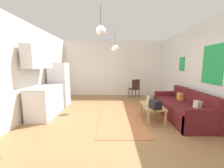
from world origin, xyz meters
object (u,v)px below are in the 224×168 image
Objects in this scene: couch at (182,109)px; accent_chair at (135,88)px; pendant_lamp_far at (115,49)px; handbag at (155,104)px; bamboo_vase at (148,100)px; refrigerator at (59,84)px; pendant_lamp_near at (101,31)px; coffee_table at (152,107)px.

accent_chair is at bearing 112.01° from couch.
handbag is at bearing -57.06° from pendant_lamp_far.
couch is 2.85× the size of pendant_lamp_far.
refrigerator is at bearing 156.82° from bamboo_vase.
accent_chair is (-0.05, 2.93, -0.04)m from handbag.
bamboo_vase is at bearing 98.31° from handbag.
pendant_lamp_near reaches higher than bamboo_vase.
coffee_table is 2.82× the size of handbag.
pendant_lamp_far is at bearing 80.90° from pendant_lamp_near.
bamboo_vase is 2.33m from pendant_lamp_near.
accent_chair is 1.17× the size of pendant_lamp_far.
refrigerator is (-3.14, 1.74, 0.28)m from handbag.
bamboo_vase is (-0.09, 0.09, 0.18)m from coffee_table.
handbag is (-0.95, -0.44, 0.26)m from couch.
couch is 1.05m from bamboo_vase.
accent_chair is (0.01, 2.51, -0.05)m from bamboo_vase.
couch is 6.29× the size of handbag.
coffee_table is 1.28× the size of pendant_lamp_far.
coffee_table is at bearing -173.44° from couch.
accent_chair is (-1.00, 2.49, 0.22)m from couch.
handbag is at bearing 19.99° from pendant_lamp_near.
coffee_table is at bearing 85.78° from handbag.
couch is 4.71× the size of bamboo_vase.
accent_chair is at bearing 89.79° from bamboo_vase.
accent_chair is (3.09, 1.19, -0.33)m from refrigerator.
pendant_lamp_far is (-1.05, 1.24, 1.76)m from coffee_table.
coffee_table is at bearing -45.09° from bamboo_vase.
pendant_lamp_far is at bearing 37.40° from accent_chair.
pendant_lamp_far is (-0.97, -1.35, 1.64)m from accent_chair.
pendant_lamp_near is at bearing 52.29° from accent_chair.
refrigerator is 2.66× the size of pendant_lamp_near.
bamboo_vase reaches higher than handbag.
accent_chair is at bearing 91.03° from handbag.
accent_chair is 4.06m from pendant_lamp_near.
bamboo_vase is 1.34× the size of handbag.
couch is 2.43× the size of accent_chair.
couch is 1.33× the size of refrigerator.
handbag is 0.21× the size of refrigerator.
couch is at bearing -17.59° from refrigerator.
handbag is at bearing -81.69° from bamboo_vase.
handbag is (-0.02, -0.33, 0.17)m from coffee_table.
handbag is 3.60m from refrigerator.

